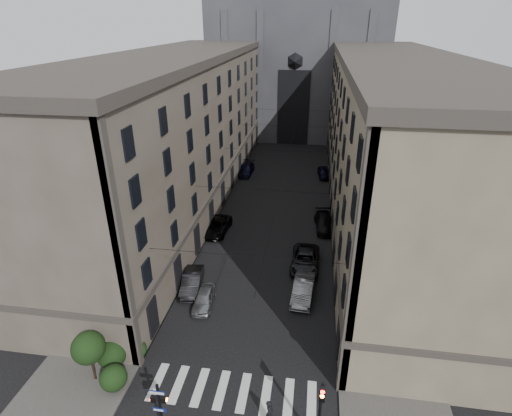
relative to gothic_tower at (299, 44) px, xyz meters
The scene contains 19 objects.
sidewalk_left 44.07m from the gothic_tower, 105.08° to the right, with size 7.00×80.00×0.15m, color #383533.
sidewalk_right 44.07m from the gothic_tower, 74.92° to the right, with size 7.00×80.00×0.15m, color #383533.
zebra_crossing 72.18m from the gothic_tower, 90.00° to the right, with size 11.00×3.20×0.01m, color beige.
building_left 42.07m from the gothic_tower, 109.04° to the right, with size 13.60×60.60×18.85m.
building_right 42.07m from the gothic_tower, 70.96° to the right, with size 13.60×60.60×18.85m.
gothic_tower is the anchor object (origin of this frame).
pedestrian_signal_left 75.15m from the gothic_tower, 92.74° to the right, with size 1.02×0.38×4.00m.
traffic_light_right 74.67m from the gothic_tower, 85.62° to the right, with size 0.34×0.50×5.20m.
shrub_cluster 72.29m from the gothic_tower, 97.11° to the right, with size 3.90×4.40×3.90m.
tram_wires 40.72m from the gothic_tower, 90.00° to the right, with size 14.00×60.00×0.43m.
car_left_near 64.08m from the gothic_tower, 93.90° to the right, with size 1.61×4.01×1.37m, color gray.
car_left_midnear 62.20m from the gothic_tower, 95.66° to the right, with size 1.67×4.78×1.57m, color black.
car_left_midfar 51.91m from the gothic_tower, 97.26° to the right, with size 2.51×5.45×1.51m, color black.
car_left_far 34.24m from the gothic_tower, 102.04° to the right, with size 2.23×5.49×1.59m, color black.
car_right_near 61.74m from the gothic_tower, 85.94° to the right, with size 1.72×4.93×1.62m, color slate.
car_right_midnear 57.16m from the gothic_tower, 85.59° to the right, with size 2.71×5.87×1.63m, color black.
car_right_midfar 49.34m from the gothic_tower, 82.31° to the right, with size 2.20×5.41×1.57m, color black.
car_right_far 33.94m from the gothic_tower, 77.81° to the right, with size 1.78×4.44×1.51m, color black.
pedestrian 73.95m from the gothic_tower, 87.84° to the right, with size 0.70×0.46×1.93m, color black.
Camera 1 is at (4.33, -13.38, 22.50)m, focal length 28.00 mm.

